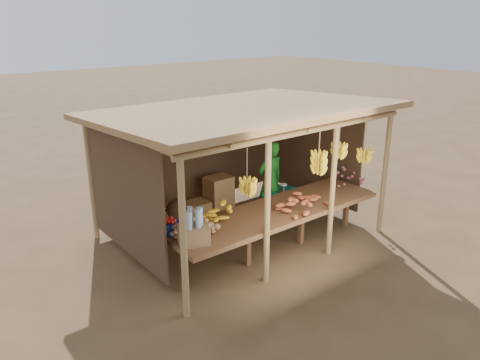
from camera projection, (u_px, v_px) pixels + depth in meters
ground at (240, 234)px, 8.56m from camera, size 60.00×60.00×0.00m
stall_structure at (246, 133)px, 7.88m from camera, size 4.70×3.50×2.43m
counter at (276, 213)px, 7.62m from camera, size 3.90×1.05×0.80m
potato_heap at (188, 224)px, 6.64m from camera, size 1.02×0.79×0.36m
sweet_potato_heap at (305, 198)px, 7.60m from camera, size 0.93×0.59×0.35m
onion_heap at (348, 175)px, 8.72m from camera, size 0.79×0.65×0.35m
banana_pile at (224, 209)px, 7.16m from camera, size 0.66×0.47×0.35m
tomato_basin at (169, 226)px, 6.79m from camera, size 0.38×0.38×0.20m
bottle_box at (193, 230)px, 6.41m from camera, size 0.50×0.44×0.52m
vendor at (270, 181)px, 9.01m from camera, size 0.57×0.38×1.56m
tarp_crate at (281, 204)px, 9.09m from camera, size 0.82×0.77×0.78m
carton_stack at (211, 201)px, 9.14m from camera, size 1.06×0.41×0.80m
burlap_sacks at (167, 217)px, 8.56m from camera, size 0.96×0.50×0.68m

